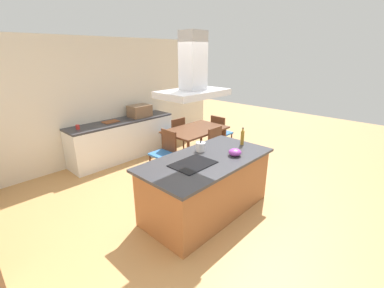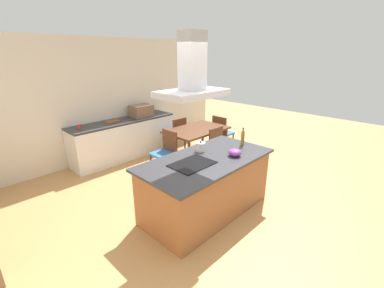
% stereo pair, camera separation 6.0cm
% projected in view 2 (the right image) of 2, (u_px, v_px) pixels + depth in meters
% --- Properties ---
extents(ground, '(16.00, 16.00, 0.00)m').
position_uv_depth(ground, '(149.00, 180.00, 5.14)').
color(ground, tan).
extents(wall_back, '(7.20, 0.10, 2.70)m').
position_uv_depth(wall_back, '(98.00, 101.00, 5.83)').
color(wall_back, beige).
rests_on(wall_back, ground).
extents(kitchen_island, '(2.09, 1.07, 0.90)m').
position_uv_depth(kitchen_island, '(206.00, 185.00, 4.00)').
color(kitchen_island, '#995B33').
rests_on(kitchen_island, ground).
extents(cooktop, '(0.60, 0.44, 0.01)m').
position_uv_depth(cooktop, '(192.00, 164.00, 3.64)').
color(cooktop, black).
rests_on(cooktop, kitchen_island).
extents(tea_kettle, '(0.21, 0.15, 0.17)m').
position_uv_depth(tea_kettle, '(201.00, 147.00, 4.11)').
color(tea_kettle, silver).
rests_on(tea_kettle, kitchen_island).
extents(olive_oil_bottle, '(0.06, 0.06, 0.30)m').
position_uv_depth(olive_oil_bottle, '(243.00, 138.00, 4.36)').
color(olive_oil_bottle, olive).
rests_on(olive_oil_bottle, kitchen_island).
extents(mixing_bowl, '(0.20, 0.20, 0.11)m').
position_uv_depth(mixing_bowl, '(235.00, 153.00, 3.92)').
color(mixing_bowl, purple).
rests_on(mixing_bowl, kitchen_island).
extents(back_counter, '(2.52, 0.62, 0.90)m').
position_uv_depth(back_counter, '(125.00, 139.00, 6.14)').
color(back_counter, silver).
rests_on(back_counter, ground).
extents(countertop_microwave, '(0.50, 0.38, 0.28)m').
position_uv_depth(countertop_microwave, '(141.00, 111.00, 6.29)').
color(countertop_microwave, brown).
rests_on(countertop_microwave, back_counter).
extents(coffee_mug_red, '(0.08, 0.08, 0.09)m').
position_uv_depth(coffee_mug_red, '(79.00, 127.00, 5.31)').
color(coffee_mug_red, red).
rests_on(coffee_mug_red, back_counter).
extents(cutting_board, '(0.34, 0.24, 0.02)m').
position_uv_depth(cutting_board, '(112.00, 121.00, 5.85)').
color(cutting_board, brown).
rests_on(cutting_board, back_counter).
extents(dining_table, '(1.40, 0.90, 0.75)m').
position_uv_depth(dining_table, '(197.00, 132.00, 5.88)').
color(dining_table, '#59331E').
rests_on(dining_table, ground).
extents(chair_at_left_end, '(0.42, 0.42, 0.89)m').
position_uv_depth(chair_at_left_end, '(166.00, 149.00, 5.31)').
color(chair_at_left_end, '#2D6BB7').
rests_on(chair_at_left_end, ground).
extents(chair_at_right_end, '(0.42, 0.42, 0.89)m').
position_uv_depth(chair_at_right_end, '(221.00, 131.00, 6.55)').
color(chair_at_right_end, '#2D6BB7').
rests_on(chair_at_right_end, ground).
extents(chair_facing_back_wall, '(0.42, 0.42, 0.89)m').
position_uv_depth(chair_facing_back_wall, '(177.00, 133.00, 6.37)').
color(chair_facing_back_wall, '#2D6BB7').
rests_on(chair_facing_back_wall, ground).
extents(chair_facing_island, '(0.42, 0.42, 0.89)m').
position_uv_depth(chair_facing_island, '(220.00, 146.00, 5.49)').
color(chair_facing_island, '#2D6BB7').
rests_on(chair_facing_island, ground).
extents(range_hood, '(0.90, 0.55, 0.78)m').
position_uv_depth(range_hood, '(192.00, 76.00, 3.24)').
color(range_hood, '#ADADB2').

